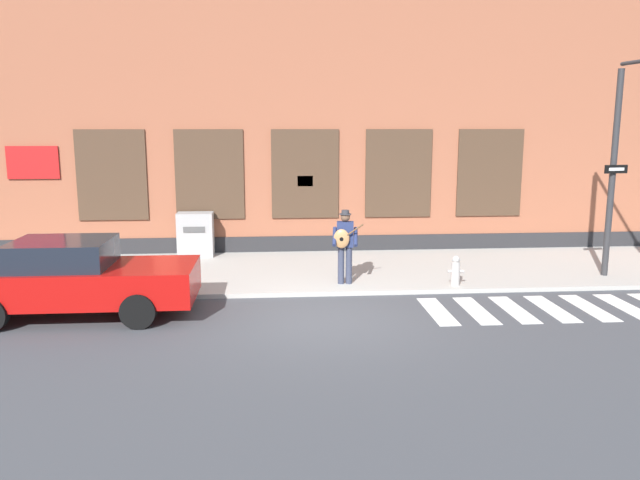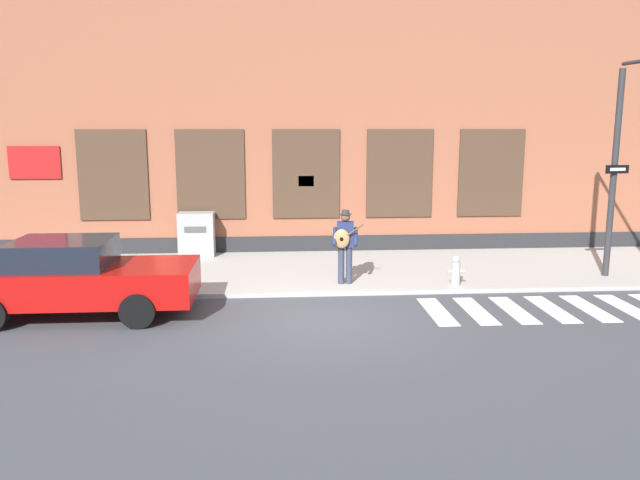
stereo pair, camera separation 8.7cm
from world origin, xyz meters
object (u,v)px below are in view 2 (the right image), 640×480
red_car (74,278)px  fire_hydrant (456,271)px  utility_box (197,234)px  busker (345,242)px

red_car → fire_hydrant: red_car is taller
utility_box → fire_hydrant: (6.31, -3.78, -0.27)m
fire_hydrant → red_car: bearing=-170.4°
utility_box → fire_hydrant: bearing=-30.9°
busker → fire_hydrant: bearing=-7.8°
red_car → fire_hydrant: size_ratio=6.58×
red_car → utility_box: size_ratio=3.74×
red_car → fire_hydrant: (8.07, 1.37, -0.32)m
red_car → utility_box: 5.44m
busker → fire_hydrant: (2.52, -0.34, -0.64)m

